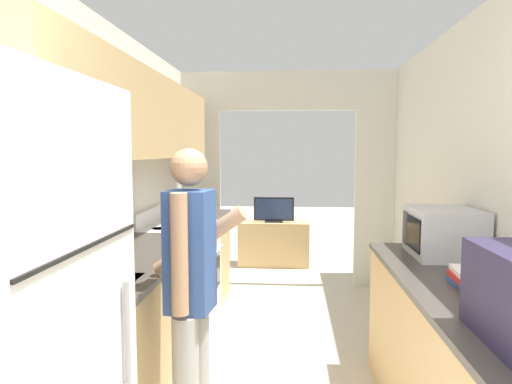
% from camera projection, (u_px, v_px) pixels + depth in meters
% --- Properties ---
extents(wall_left, '(0.38, 6.95, 2.50)m').
position_uv_depth(wall_left, '(95.00, 166.00, 2.92)').
color(wall_left, silver).
rests_on(wall_left, ground_plane).
extents(wall_far_with_doorway, '(2.88, 0.06, 2.50)m').
position_uv_depth(wall_far_with_doorway, '(287.00, 164.00, 5.34)').
color(wall_far_with_doorway, silver).
rests_on(wall_far_with_doorway, ground_plane).
extents(counter_left, '(0.62, 3.41, 0.92)m').
position_uv_depth(counter_left, '(156.00, 301.00, 3.41)').
color(counter_left, tan).
rests_on(counter_left, ground_plane).
extents(range_oven, '(0.66, 0.74, 1.06)m').
position_uv_depth(range_oven, '(181.00, 275.00, 4.11)').
color(range_oven, white).
rests_on(range_oven, ground_plane).
extents(person, '(0.52, 0.40, 1.60)m').
position_uv_depth(person, '(191.00, 299.00, 2.26)').
color(person, '#9E9E9E').
rests_on(person, ground_plane).
extents(microwave, '(0.40, 0.49, 0.30)m').
position_uv_depth(microwave, '(444.00, 232.00, 2.88)').
color(microwave, '#B7B7BC').
rests_on(microwave, counter_right).
extents(book_stack, '(0.24, 0.32, 0.08)m').
position_uv_depth(book_stack, '(478.00, 279.00, 2.22)').
color(book_stack, '#2D4C99').
rests_on(book_stack, counter_right).
extents(tv_cabinet, '(0.97, 0.42, 0.61)m').
position_uv_depth(tv_cabinet, '(274.00, 243.00, 6.32)').
color(tv_cabinet, tan).
rests_on(tv_cabinet, ground_plane).
extents(television, '(0.55, 0.16, 0.34)m').
position_uv_depth(television, '(274.00, 210.00, 6.23)').
color(television, black).
rests_on(television, tv_cabinet).
extents(knife, '(0.13, 0.31, 0.02)m').
position_uv_depth(knife, '(196.00, 217.00, 4.56)').
color(knife, '#B7B7BC').
rests_on(knife, counter_left).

